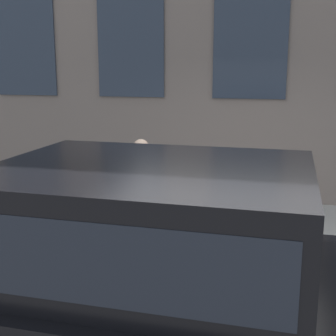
{
  "coord_description": "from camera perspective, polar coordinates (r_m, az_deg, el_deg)",
  "views": [
    {
      "loc": [
        -4.7,
        -0.71,
        2.35
      ],
      "look_at": [
        0.75,
        0.74,
        1.13
      ],
      "focal_mm": 50.0,
      "sensor_mm": 36.0,
      "label": 1
    }
  ],
  "objects": [
    {
      "name": "ground_plane",
      "position": [
        5.3,
        5.84,
        -14.19
      ],
      "size": [
        80.0,
        80.0,
        0.0
      ],
      "primitive_type": "plane",
      "color": "#514F4C"
    },
    {
      "name": "sidewalk",
      "position": [
        6.68,
        7.98,
        -7.87
      ],
      "size": [
        3.09,
        60.0,
        0.14
      ],
      "color": "#9E9B93",
      "rests_on": "ground_plane"
    },
    {
      "name": "fire_hydrant",
      "position": [
        5.64,
        3.57,
        -6.36
      ],
      "size": [
        0.36,
        0.47,
        0.81
      ],
      "color": "gray",
      "rests_on": "sidewalk"
    },
    {
      "name": "person",
      "position": [
        6.13,
        -3.27,
        -1.28
      ],
      "size": [
        0.32,
        0.21,
        1.3
      ],
      "rotation": [
        0.0,
        0.0,
        -3.13
      ],
      "color": "#232328",
      "rests_on": "sidewalk"
    },
    {
      "name": "parked_car_black_near",
      "position": [
        3.58,
        -2.0,
        -11.65
      ],
      "size": [
        2.06,
        4.72,
        1.67
      ],
      "color": "black",
      "rests_on": "ground_plane"
    }
  ]
}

